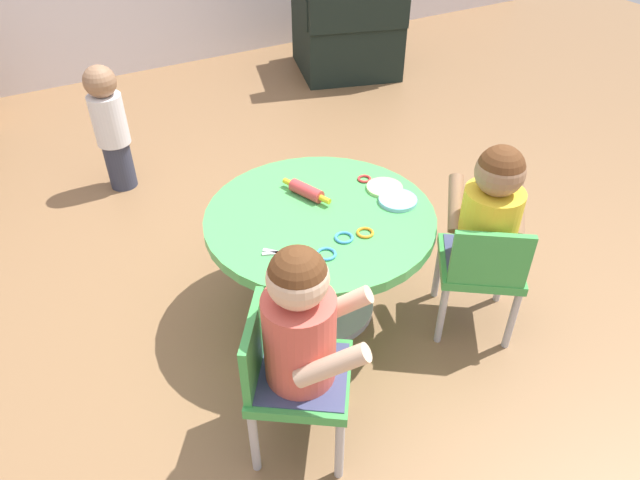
% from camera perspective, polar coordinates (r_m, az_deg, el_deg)
% --- Properties ---
extents(ground_plane, '(10.00, 10.00, 0.00)m').
position_cam_1_polar(ground_plane, '(2.42, -0.00, -6.68)').
color(ground_plane, olive).
extents(craft_table, '(0.85, 0.85, 0.48)m').
position_cam_1_polar(craft_table, '(2.19, -0.00, 0.01)').
color(craft_table, silver).
rests_on(craft_table, ground).
extents(child_chair_left, '(0.42, 0.42, 0.54)m').
position_cam_1_polar(child_chair_left, '(1.79, -3.04, -13.14)').
color(child_chair_left, '#B7B7BC').
rests_on(child_chair_left, ground).
extents(seated_child_left, '(0.44, 0.42, 0.51)m').
position_cam_1_polar(seated_child_left, '(1.62, -1.90, -8.21)').
color(seated_child_left, '#3F4772').
rests_on(seated_child_left, ground).
extents(child_chair_right, '(0.42, 0.42, 0.54)m').
position_cam_1_polar(child_chair_right, '(2.22, 15.64, -2.62)').
color(child_chair_right, '#B7B7BC').
rests_on(child_chair_right, ground).
extents(seated_child_right, '(0.42, 0.44, 0.51)m').
position_cam_1_polar(seated_child_right, '(2.12, 16.54, 2.74)').
color(seated_child_right, '#3F4772').
rests_on(seated_child_right, ground).
extents(armchair_dark, '(0.88, 0.89, 0.85)m').
position_cam_1_polar(armchair_dark, '(4.54, 2.79, 19.94)').
color(armchair_dark, black).
rests_on(armchair_dark, ground).
extents(toddler_standing, '(0.17, 0.17, 0.67)m').
position_cam_1_polar(toddler_standing, '(3.18, -20.01, 10.62)').
color(toddler_standing, '#33384C').
rests_on(toddler_standing, ground).
extents(rolling_pin, '(0.10, 0.22, 0.05)m').
position_cam_1_polar(rolling_pin, '(2.20, -1.36, 4.88)').
color(rolling_pin, '#D83F3F').
rests_on(rolling_pin, craft_table).
extents(craft_scissors, '(0.14, 0.12, 0.01)m').
position_cam_1_polar(craft_scissors, '(1.93, -3.16, -1.34)').
color(craft_scissors, silver).
rests_on(craft_scissors, craft_table).
extents(playdough_blob_0, '(0.14, 0.14, 0.02)m').
position_cam_1_polar(playdough_blob_0, '(2.20, 7.69, 3.91)').
color(playdough_blob_0, '#8CCCF2').
rests_on(playdough_blob_0, craft_table).
extents(playdough_blob_1, '(0.14, 0.14, 0.01)m').
position_cam_1_polar(playdough_blob_1, '(2.27, 6.39, 5.16)').
color(playdough_blob_1, '#B2E58C').
rests_on(playdough_blob_1, craft_table).
extents(cookie_cutter_0, '(0.06, 0.06, 0.01)m').
position_cam_1_polar(cookie_cutter_0, '(2.03, 4.48, 0.73)').
color(cookie_cutter_0, orange).
rests_on(cookie_cutter_0, craft_table).
extents(cookie_cutter_1, '(0.07, 0.07, 0.01)m').
position_cam_1_polar(cookie_cutter_1, '(2.00, 2.36, 0.24)').
color(cookie_cutter_1, '#3F99D8').
rests_on(cookie_cutter_1, craft_table).
extents(cookie_cutter_2, '(0.06, 0.06, 0.01)m').
position_cam_1_polar(cookie_cutter_2, '(2.32, 4.40, 6.05)').
color(cookie_cutter_2, red).
rests_on(cookie_cutter_2, craft_table).
extents(cookie_cutter_3, '(0.07, 0.07, 0.01)m').
position_cam_1_polar(cookie_cutter_3, '(1.93, 0.62, -1.38)').
color(cookie_cutter_3, '#3F99D8').
rests_on(cookie_cutter_3, craft_table).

